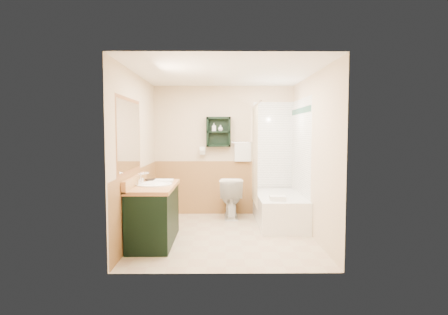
# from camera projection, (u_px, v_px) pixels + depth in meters

# --- Properties ---
(floor) EXTENTS (3.00, 3.00, 0.00)m
(floor) POSITION_uv_depth(u_px,v_px,m) (225.00, 235.00, 5.60)
(floor) COLOR #C2B08E
(floor) RESTS_ON ground
(back_wall) EXTENTS (2.60, 0.04, 2.40)m
(back_wall) POSITION_uv_depth(u_px,v_px,m) (224.00, 150.00, 7.03)
(back_wall) COLOR beige
(back_wall) RESTS_ON ground
(left_wall) EXTENTS (0.04, 3.00, 2.40)m
(left_wall) POSITION_uv_depth(u_px,v_px,m) (135.00, 156.00, 5.51)
(left_wall) COLOR beige
(left_wall) RESTS_ON ground
(right_wall) EXTENTS (0.04, 3.00, 2.40)m
(right_wall) POSITION_uv_depth(u_px,v_px,m) (314.00, 156.00, 5.53)
(right_wall) COLOR beige
(right_wall) RESTS_ON ground
(ceiling) EXTENTS (2.60, 3.00, 0.04)m
(ceiling) POSITION_uv_depth(u_px,v_px,m) (225.00, 72.00, 5.43)
(ceiling) COLOR white
(ceiling) RESTS_ON back_wall
(wainscot_left) EXTENTS (2.98, 2.98, 1.00)m
(wainscot_left) POSITION_uv_depth(u_px,v_px,m) (138.00, 203.00, 5.55)
(wainscot_left) COLOR #A77A43
(wainscot_left) RESTS_ON left_wall
(wainscot_back) EXTENTS (2.58, 2.58, 1.00)m
(wainscot_back) POSITION_uv_depth(u_px,v_px,m) (224.00, 188.00, 7.05)
(wainscot_back) COLOR #A77A43
(wainscot_back) RESTS_ON back_wall
(mirror_frame) EXTENTS (1.30, 1.30, 1.00)m
(mirror_frame) POSITION_uv_depth(u_px,v_px,m) (129.00, 136.00, 4.94)
(mirror_frame) COLOR brown
(mirror_frame) RESTS_ON left_wall
(mirror_glass) EXTENTS (1.20, 1.20, 0.90)m
(mirror_glass) POSITION_uv_depth(u_px,v_px,m) (130.00, 136.00, 4.94)
(mirror_glass) COLOR white
(mirror_glass) RESTS_ON left_wall
(tile_right) EXTENTS (1.50, 1.50, 2.10)m
(tile_right) POSITION_uv_depth(u_px,v_px,m) (300.00, 162.00, 6.29)
(tile_right) COLOR white
(tile_right) RESTS_ON right_wall
(tile_back) EXTENTS (0.95, 0.95, 2.10)m
(tile_back) POSITION_uv_depth(u_px,v_px,m) (278.00, 158.00, 7.01)
(tile_back) COLOR white
(tile_back) RESTS_ON back_wall
(tile_accent) EXTENTS (1.50, 1.50, 0.10)m
(tile_accent) POSITION_uv_depth(u_px,v_px,m) (300.00, 111.00, 6.23)
(tile_accent) COLOR #134432
(tile_accent) RESTS_ON right_wall
(wall_shelf) EXTENTS (0.45, 0.15, 0.55)m
(wall_shelf) POSITION_uv_depth(u_px,v_px,m) (218.00, 132.00, 6.89)
(wall_shelf) COLOR black
(wall_shelf) RESTS_ON back_wall
(hair_dryer) EXTENTS (0.10, 0.24, 0.18)m
(hair_dryer) POSITION_uv_depth(u_px,v_px,m) (202.00, 151.00, 6.94)
(hair_dryer) COLOR white
(hair_dryer) RESTS_ON back_wall
(towel_bar) EXTENTS (0.40, 0.06, 0.40)m
(towel_bar) POSITION_uv_depth(u_px,v_px,m) (243.00, 143.00, 6.96)
(towel_bar) COLOR white
(towel_bar) RESTS_ON back_wall
(curtain_rod) EXTENTS (0.03, 1.60, 0.03)m
(curtain_rod) POSITION_uv_depth(u_px,v_px,m) (256.00, 105.00, 6.21)
(curtain_rod) COLOR silver
(curtain_rod) RESTS_ON back_wall
(shower_curtain) EXTENTS (1.05, 1.05, 1.70)m
(shower_curtain) POSITION_uv_depth(u_px,v_px,m) (255.00, 155.00, 6.45)
(shower_curtain) COLOR beige
(shower_curtain) RESTS_ON curtain_rod
(vanity) EXTENTS (0.59, 1.28, 0.81)m
(vanity) POSITION_uv_depth(u_px,v_px,m) (154.00, 214.00, 5.23)
(vanity) COLOR black
(vanity) RESTS_ON ground
(bathtub) EXTENTS (0.74, 1.50, 0.50)m
(bathtub) POSITION_uv_depth(u_px,v_px,m) (279.00, 210.00, 6.27)
(bathtub) COLOR white
(bathtub) RESTS_ON ground
(toilet) EXTENTS (0.42, 0.74, 0.73)m
(toilet) POSITION_uv_depth(u_px,v_px,m) (231.00, 198.00, 6.75)
(toilet) COLOR white
(toilet) RESTS_ON ground
(counter_towel) EXTENTS (0.27, 0.21, 0.04)m
(counter_towel) POSITION_uv_depth(u_px,v_px,m) (164.00, 181.00, 5.47)
(counter_towel) COLOR white
(counter_towel) RESTS_ON vanity
(vanity_book) EXTENTS (0.17, 0.11, 0.24)m
(vanity_book) POSITION_uv_depth(u_px,v_px,m) (147.00, 173.00, 5.56)
(vanity_book) COLOR black
(vanity_book) RESTS_ON vanity
(tub_towel) EXTENTS (0.24, 0.20, 0.07)m
(tub_towel) POSITION_uv_depth(u_px,v_px,m) (278.00, 198.00, 5.76)
(tub_towel) COLOR white
(tub_towel) RESTS_ON bathtub
(soap_bottle_a) EXTENTS (0.10, 0.16, 0.07)m
(soap_bottle_a) POSITION_uv_depth(u_px,v_px,m) (214.00, 129.00, 6.88)
(soap_bottle_a) COLOR white
(soap_bottle_a) RESTS_ON wall_shelf
(soap_bottle_b) EXTENTS (0.09, 0.11, 0.09)m
(soap_bottle_b) POSITION_uv_depth(u_px,v_px,m) (220.00, 129.00, 6.88)
(soap_bottle_b) COLOR white
(soap_bottle_b) RESTS_ON wall_shelf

